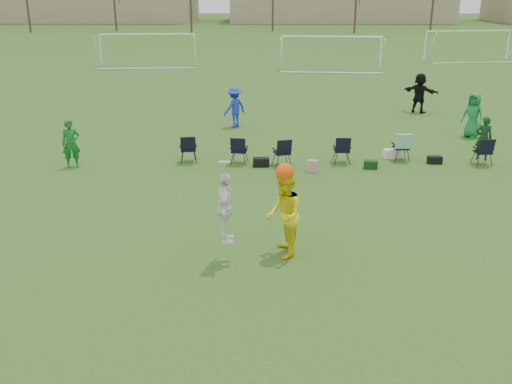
{
  "coord_description": "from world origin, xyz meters",
  "views": [
    {
      "loc": [
        -0.72,
        -11.31,
        5.82
      ],
      "look_at": [
        -0.96,
        1.38,
        1.25
      ],
      "focal_mm": 40.0,
      "sensor_mm": 36.0,
      "label": 1
    }
  ],
  "objects_px": {
    "fielder_green_near": "(71,144)",
    "fielder_blue": "(234,107)",
    "fielder_black": "(420,93)",
    "center_contest": "(268,212)",
    "goal_left": "(148,41)",
    "fielder_green_far": "(473,115)",
    "goal_mid": "(331,43)",
    "goal_right": "(468,37)"
  },
  "relations": [
    {
      "from": "fielder_green_near",
      "to": "goal_left",
      "type": "height_order",
      "value": "goal_left"
    },
    {
      "from": "goal_left",
      "to": "goal_right",
      "type": "relative_size",
      "value": 1.01
    },
    {
      "from": "fielder_blue",
      "to": "fielder_green_far",
      "type": "relative_size",
      "value": 0.96
    },
    {
      "from": "fielder_green_near",
      "to": "center_contest",
      "type": "xyz_separation_m",
      "value": [
        6.66,
        -6.8,
        0.28
      ]
    },
    {
      "from": "center_contest",
      "to": "goal_left",
      "type": "xyz_separation_m",
      "value": [
        -9.31,
        33.53,
        0.81
      ]
    },
    {
      "from": "goal_left",
      "to": "fielder_green_far",
      "type": "bearing_deg",
      "value": -56.57
    },
    {
      "from": "fielder_green_near",
      "to": "fielder_blue",
      "type": "height_order",
      "value": "fielder_blue"
    },
    {
      "from": "fielder_green_far",
      "to": "goal_left",
      "type": "bearing_deg",
      "value": 177.7
    },
    {
      "from": "fielder_blue",
      "to": "fielder_black",
      "type": "bearing_deg",
      "value": 155.94
    },
    {
      "from": "fielder_green_near",
      "to": "fielder_blue",
      "type": "relative_size",
      "value": 0.94
    },
    {
      "from": "fielder_black",
      "to": "goal_left",
      "type": "relative_size",
      "value": 0.26
    },
    {
      "from": "fielder_blue",
      "to": "goal_left",
      "type": "bearing_deg",
      "value": -113.51
    },
    {
      "from": "fielder_green_near",
      "to": "center_contest",
      "type": "height_order",
      "value": "center_contest"
    },
    {
      "from": "fielder_blue",
      "to": "center_contest",
      "type": "bearing_deg",
      "value": 52.12
    },
    {
      "from": "fielder_green_near",
      "to": "center_contest",
      "type": "relative_size",
      "value": 0.69
    },
    {
      "from": "fielder_green_near",
      "to": "fielder_blue",
      "type": "distance_m",
      "value": 7.99
    },
    {
      "from": "fielder_black",
      "to": "center_contest",
      "type": "distance_m",
      "value": 17.74
    },
    {
      "from": "goal_left",
      "to": "goal_mid",
      "type": "height_order",
      "value": "same"
    },
    {
      "from": "fielder_green_near",
      "to": "goal_right",
      "type": "height_order",
      "value": "goal_right"
    },
    {
      "from": "fielder_black",
      "to": "fielder_green_near",
      "type": "bearing_deg",
      "value": 71.83
    },
    {
      "from": "fielder_green_far",
      "to": "goal_left",
      "type": "distance_m",
      "value": 28.46
    },
    {
      "from": "fielder_black",
      "to": "goal_mid",
      "type": "bearing_deg",
      "value": -41.66
    },
    {
      "from": "fielder_blue",
      "to": "goal_left",
      "type": "xyz_separation_m",
      "value": [
        -7.86,
        20.68,
        1.04
      ]
    },
    {
      "from": "fielder_green_near",
      "to": "goal_mid",
      "type": "height_order",
      "value": "goal_mid"
    },
    {
      "from": "goal_mid",
      "to": "goal_right",
      "type": "distance_m",
      "value": 13.42
    },
    {
      "from": "fielder_blue",
      "to": "goal_left",
      "type": "height_order",
      "value": "goal_left"
    },
    {
      "from": "fielder_green_near",
      "to": "goal_mid",
      "type": "bearing_deg",
      "value": 45.07
    },
    {
      "from": "fielder_black",
      "to": "center_contest",
      "type": "relative_size",
      "value": 0.8
    },
    {
      "from": "fielder_blue",
      "to": "goal_mid",
      "type": "xyz_separation_m",
      "value": [
        6.14,
        18.68,
        1.04
      ]
    },
    {
      "from": "fielder_blue",
      "to": "goal_right",
      "type": "bearing_deg",
      "value": -170.63
    },
    {
      "from": "goal_left",
      "to": "goal_right",
      "type": "height_order",
      "value": "same"
    },
    {
      "from": "fielder_black",
      "to": "goal_left",
      "type": "distance_m",
      "value": 24.16
    },
    {
      "from": "fielder_green_far",
      "to": "fielder_black",
      "type": "xyz_separation_m",
      "value": [
        -0.96,
        4.87,
        0.05
      ]
    },
    {
      "from": "fielder_black",
      "to": "center_contest",
      "type": "height_order",
      "value": "center_contest"
    },
    {
      "from": "fielder_blue",
      "to": "fielder_black",
      "type": "height_order",
      "value": "fielder_black"
    },
    {
      "from": "fielder_black",
      "to": "goal_mid",
      "type": "height_order",
      "value": "goal_mid"
    },
    {
      "from": "fielder_green_far",
      "to": "goal_mid",
      "type": "bearing_deg",
      "value": 149.56
    },
    {
      "from": "fielder_black",
      "to": "fielder_blue",
      "type": "bearing_deg",
      "value": 58.57
    },
    {
      "from": "fielder_black",
      "to": "center_contest",
      "type": "xyz_separation_m",
      "value": [
        -7.41,
        -16.12,
        0.15
      ]
    },
    {
      "from": "goal_mid",
      "to": "goal_right",
      "type": "height_order",
      "value": "same"
    },
    {
      "from": "center_contest",
      "to": "goal_left",
      "type": "relative_size",
      "value": 0.33
    },
    {
      "from": "fielder_green_far",
      "to": "fielder_green_near",
      "type": "bearing_deg",
      "value": -114.22
    }
  ]
}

